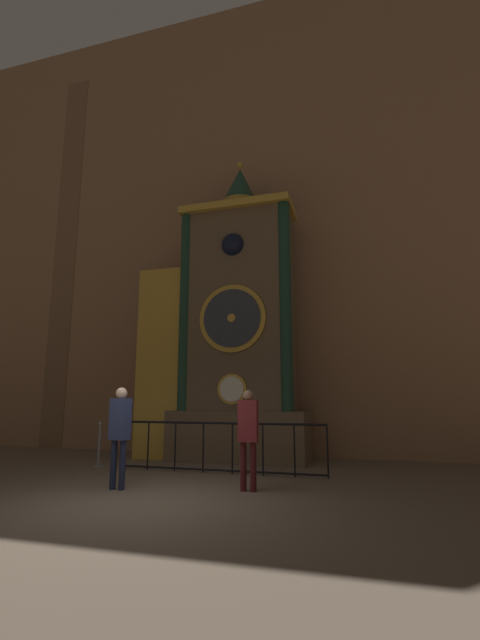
{
  "coord_description": "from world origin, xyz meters",
  "views": [
    {
      "loc": [
        3.49,
        -6.17,
        1.57
      ],
      "look_at": [
        0.22,
        5.0,
        3.73
      ],
      "focal_mm": 24.0,
      "sensor_mm": 36.0,
      "label": 1
    }
  ],
  "objects_px": {
    "visitor_near": "(120,427)",
    "stanchion_post": "(99,452)",
    "clock_tower": "(225,332)",
    "visitor_far": "(248,430)"
  },
  "relations": [
    {
      "from": "visitor_near",
      "to": "stanchion_post",
      "type": "distance_m",
      "value": 2.97
    },
    {
      "from": "visitor_near",
      "to": "stanchion_post",
      "type": "xyz_separation_m",
      "value": [
        -1.88,
        2.18,
        -0.74
      ]
    },
    {
      "from": "clock_tower",
      "to": "visitor_far",
      "type": "bearing_deg",
      "value": -65.52
    },
    {
      "from": "clock_tower",
      "to": "visitor_far",
      "type": "distance_m",
      "value": 4.61
    },
    {
      "from": "stanchion_post",
      "to": "visitor_near",
      "type": "bearing_deg",
      "value": -49.23
    },
    {
      "from": "visitor_near",
      "to": "stanchion_post",
      "type": "relative_size",
      "value": 1.72
    },
    {
      "from": "visitor_far",
      "to": "visitor_near",
      "type": "bearing_deg",
      "value": -172.05
    },
    {
      "from": "clock_tower",
      "to": "stanchion_post",
      "type": "height_order",
      "value": "clock_tower"
    },
    {
      "from": "clock_tower",
      "to": "visitor_far",
      "type": "relative_size",
      "value": 4.91
    },
    {
      "from": "visitor_far",
      "to": "stanchion_post",
      "type": "height_order",
      "value": "visitor_far"
    }
  ]
}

